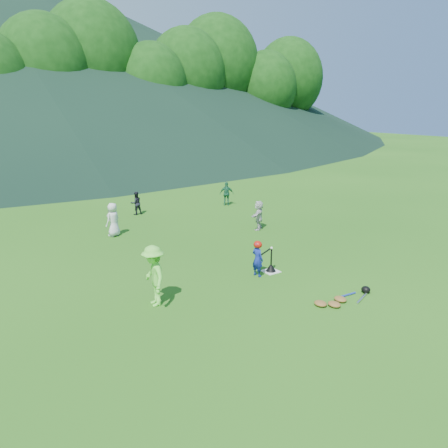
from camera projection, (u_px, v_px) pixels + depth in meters
name	position (u px, v px, depth m)	size (l,w,h in m)	color
ground	(271.00, 272.00, 12.95)	(120.00, 120.00, 0.00)	#225A14
home_plate	(271.00, 271.00, 12.94)	(0.45, 0.45, 0.02)	silver
baseball	(272.00, 248.00, 12.75)	(0.08, 0.08, 0.08)	white
batter_child	(258.00, 259.00, 12.49)	(0.38, 0.25, 1.03)	navy
adult_coach	(154.00, 276.00, 10.61)	(0.99, 0.57, 1.53)	#6CE242
fielder_a	(113.00, 220.00, 16.32)	(0.62, 0.40, 1.27)	silver
fielder_b	(136.00, 203.00, 19.58)	(0.51, 0.40, 1.05)	black
fielder_c	(227.00, 194.00, 21.39)	(0.68, 0.28, 1.16)	#1D603F
fielder_d	(259.00, 215.00, 17.20)	(1.08, 0.34, 1.16)	#BABABA
batting_tee	(271.00, 268.00, 12.91)	(0.30, 0.30, 0.68)	black
batter_gear	(259.00, 245.00, 12.39)	(0.71, 0.30, 0.39)	#AF150B
equipment_pile	(341.00, 299.00, 10.95)	(1.80, 0.64, 0.19)	olive
outfield_fence	(48.00, 157.00, 35.19)	(70.07, 0.08, 1.33)	gray
tree_line	(26.00, 64.00, 38.00)	(70.04, 11.40, 14.82)	#382314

